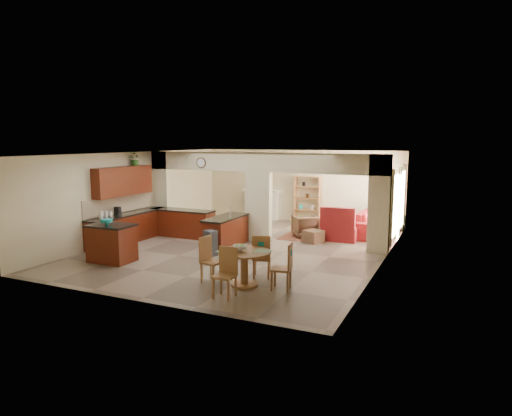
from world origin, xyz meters
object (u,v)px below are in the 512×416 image
at_px(sofa, 379,223).
at_px(kitchen_island, 112,243).
at_px(armchair, 305,226).
at_px(dining_table, 244,263).

bearing_deg(sofa, kitchen_island, 142.44).
bearing_deg(armchair, kitchen_island, 18.12).
xyz_separation_m(kitchen_island, sofa, (5.83, 6.48, -0.09)).
bearing_deg(kitchen_island, sofa, 46.58).
relative_size(sofa, armchair, 3.59).
xyz_separation_m(dining_table, sofa, (1.74, 6.89, -0.11)).
relative_size(kitchen_island, armchair, 1.49).
distance_m(kitchen_island, dining_table, 4.11).
distance_m(sofa, armchair, 2.58).
bearing_deg(armchair, dining_table, 58.21).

